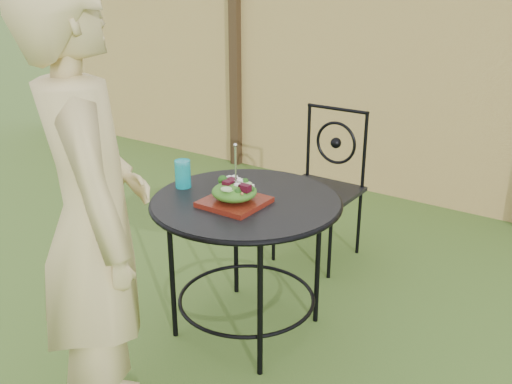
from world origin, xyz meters
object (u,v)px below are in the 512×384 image
Objects in this scene: diner at (94,224)px; salad_plate at (234,202)px; patio_table at (246,226)px; patio_chair at (323,182)px.

diner is 6.57× the size of salad_plate.
patio_chair is (-0.10, 0.97, -0.08)m from patio_table.
diner is at bearing -95.18° from salad_plate.
diner is at bearing -95.03° from patio_table.
patio_chair is at bearing 95.10° from salad_plate.
patio_table is at bearing 86.28° from salad_plate.
patio_chair reaches higher than salad_plate.
salad_plate is at bearing -60.87° from diner.
diner reaches higher than patio_table.
patio_chair reaches higher than patio_table.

